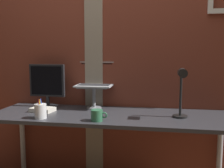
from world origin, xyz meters
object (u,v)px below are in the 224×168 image
Objects in this scene: desk_lamp at (182,88)px; laptop at (96,79)px; pen_cup at (41,111)px; monitor at (47,83)px; coffee_mug at (97,115)px.

laptop is at bearing 156.70° from desk_lamp.
laptop reaches higher than pen_cup.
laptop is at bearing 8.98° from monitor.
coffee_mug is at bearing -36.38° from monitor.
monitor reaches higher than desk_lamp.
pen_cup is 0.47m from coffee_mug.
monitor is 2.58× the size of pen_cup.
coffee_mug is at bearing 0.02° from pen_cup.
monitor is at bearing 168.11° from desk_lamp.
monitor is 1.02× the size of desk_lamp.
desk_lamp is at bearing 9.05° from pen_cup.
pen_cup is (-1.11, -0.18, -0.19)m from desk_lamp.
laptop is 0.84m from desk_lamp.
pen_cup is at bearing -73.73° from monitor.
laptop is 2.10× the size of pen_cup.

